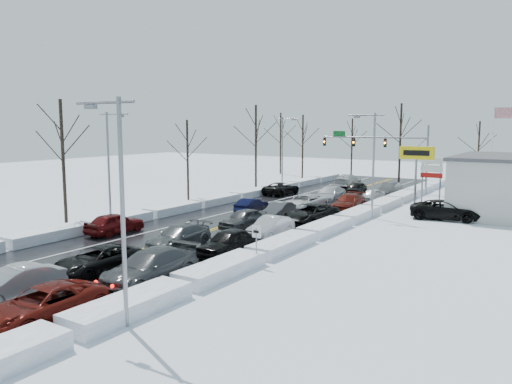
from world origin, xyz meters
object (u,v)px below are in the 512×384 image
Objects in this scene: traffic_signal_mast at (385,146)px; flagpole at (494,144)px; tires_plus_sign at (417,157)px; oncoming_car_0 at (252,212)px.

flagpole is at bearing 9.73° from traffic_signal_mast.
tires_plus_sign is 16.21m from oncoming_car_0.
tires_plus_sign is at bearing -59.54° from traffic_signal_mast.
traffic_signal_mast is 13.92m from tires_plus_sign.
oncoming_car_0 is (-16.94, -23.36, -5.93)m from flagpole.
flagpole is (4.67, 14.01, 0.93)m from tires_plus_sign.
traffic_signal_mast is at bearing -105.88° from oncoming_car_0.
traffic_signal_mast is at bearing 120.46° from tires_plus_sign.
flagpole reaches higher than traffic_signal_mast.
traffic_signal_mast reaches higher than tires_plus_sign.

